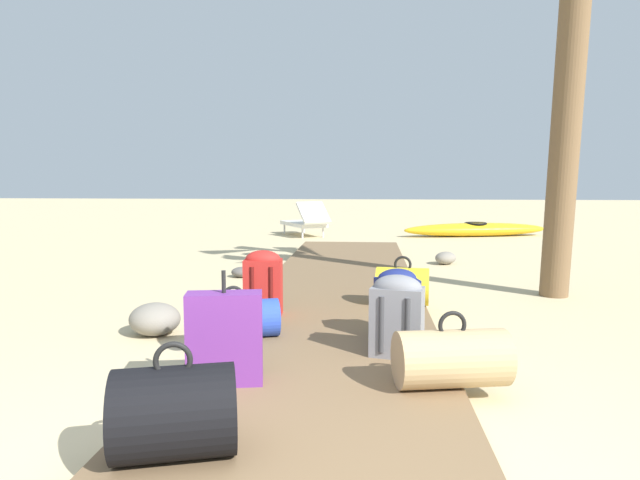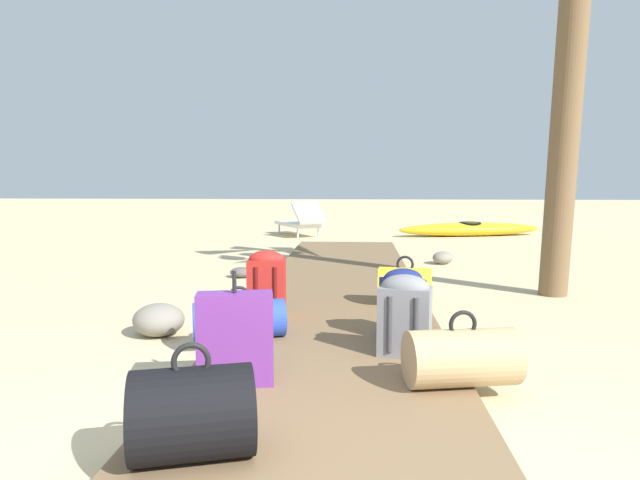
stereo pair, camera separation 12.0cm
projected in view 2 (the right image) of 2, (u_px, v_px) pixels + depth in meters
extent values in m
plane|color=#CCB789|center=(336.00, 314.00, 5.21)|extent=(60.00, 60.00, 0.00)
cube|color=brown|center=(339.00, 291.00, 6.09)|extent=(1.71, 8.91, 0.08)
cylinder|color=gold|center=(405.00, 286.00, 5.25)|extent=(0.52, 0.40, 0.35)
torus|color=black|center=(405.00, 264.00, 5.23)|extent=(0.17, 0.04, 0.16)
cube|color=red|center=(267.00, 287.00, 4.83)|extent=(0.33, 0.23, 0.49)
ellipsoid|color=red|center=(266.00, 260.00, 4.80)|extent=(0.32, 0.22, 0.16)
cylinder|color=#5B110F|center=(256.00, 290.00, 4.72)|extent=(0.04, 0.04, 0.39)
cylinder|color=#5B110F|center=(275.00, 290.00, 4.72)|extent=(0.04, 0.04, 0.39)
cylinder|color=tan|center=(462.00, 358.00, 3.17)|extent=(0.68, 0.44, 0.33)
torus|color=black|center=(463.00, 324.00, 3.15)|extent=(0.17, 0.06, 0.16)
cube|color=slate|center=(405.00, 321.00, 3.72)|extent=(0.38, 0.28, 0.46)
ellipsoid|color=slate|center=(405.00, 287.00, 3.70)|extent=(0.36, 0.26, 0.17)
cylinder|color=#3A3A3D|center=(389.00, 324.00, 3.65)|extent=(0.04, 0.04, 0.37)
cylinder|color=#3A3A3D|center=(415.00, 326.00, 3.60)|extent=(0.04, 0.04, 0.37)
cube|color=#6B2D84|center=(235.00, 339.00, 3.19)|extent=(0.45, 0.25, 0.53)
cylinder|color=black|center=(234.00, 282.00, 3.16)|extent=(0.02, 0.02, 0.13)
cylinder|color=black|center=(192.00, 413.00, 2.34)|extent=(0.60, 0.52, 0.39)
torus|color=black|center=(191.00, 361.00, 2.32)|extent=(0.16, 0.07, 0.16)
cylinder|color=#2847B7|center=(239.00, 320.00, 4.13)|extent=(0.72, 0.47, 0.28)
torus|color=black|center=(239.00, 297.00, 4.11)|extent=(0.16, 0.07, 0.16)
cube|color=navy|center=(402.00, 308.00, 4.17)|extent=(0.34, 0.27, 0.44)
ellipsoid|color=navy|center=(403.00, 279.00, 4.15)|extent=(0.33, 0.25, 0.15)
cylinder|color=black|center=(396.00, 311.00, 4.06)|extent=(0.04, 0.04, 0.35)
cylinder|color=black|center=(417.00, 311.00, 4.08)|extent=(0.04, 0.04, 0.35)
cylinder|color=brown|center=(567.00, 102.00, 5.70)|extent=(0.30, 0.63, 4.08)
cube|color=white|center=(298.00, 224.00, 12.47)|extent=(1.19, 1.52, 0.08)
cube|color=white|center=(309.00, 213.00, 11.90)|extent=(0.78, 0.75, 0.45)
cylinder|color=silver|center=(279.00, 229.00, 12.89)|extent=(0.04, 0.04, 0.22)
cylinder|color=silver|center=(298.00, 228.00, 13.09)|extent=(0.04, 0.04, 0.22)
cylinder|color=silver|center=(298.00, 233.00, 11.88)|extent=(0.04, 0.04, 0.22)
cylinder|color=silver|center=(318.00, 232.00, 12.08)|extent=(0.04, 0.04, 0.22)
ellipsoid|color=gold|center=(470.00, 229.00, 12.36)|extent=(3.31, 1.30, 0.30)
torus|color=black|center=(470.00, 223.00, 12.35)|extent=(0.59, 0.59, 0.05)
ellipsoid|color=gray|center=(443.00, 258.00, 8.29)|extent=(0.44, 0.45, 0.19)
ellipsoid|color=gray|center=(159.00, 320.00, 4.48)|extent=(0.57, 0.56, 0.26)
ellipsoid|color=#5B5651|center=(241.00, 272.00, 7.15)|extent=(0.32, 0.28, 0.13)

